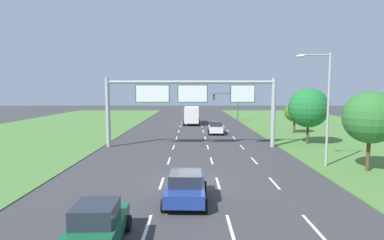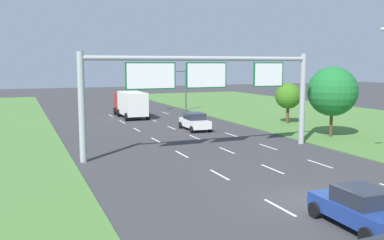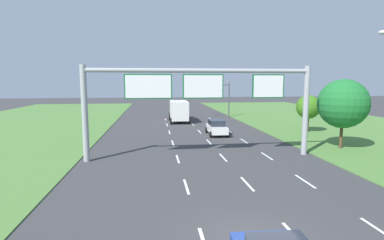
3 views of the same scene
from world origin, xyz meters
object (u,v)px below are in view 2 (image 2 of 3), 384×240
object	(u,v)px
car_near_red	(195,121)
roadside_tree_far	(288,96)
traffic_light_mast	(172,82)
sign_gantry	(204,82)
roadside_tree_mid	(332,91)
box_truck	(131,103)
car_mid_lane	(360,207)

from	to	relation	value
car_near_red	roadside_tree_far	distance (m)	10.87
traffic_light_mast	roadside_tree_far	world-z (taller)	traffic_light_mast
traffic_light_mast	roadside_tree_far	size ratio (longest dim) A/B	1.31
sign_gantry	traffic_light_mast	distance (m)	26.43
traffic_light_mast	roadside_tree_mid	xyz separation A→B (m)	(5.75, -24.09, 0.05)
box_truck	roadside_tree_mid	distance (m)	23.52
sign_gantry	roadside_tree_far	size ratio (longest dim) A/B	4.04
car_near_red	sign_gantry	xyz separation A→B (m)	(-3.28, -9.51, 4.11)
box_truck	car_near_red	bearing A→B (deg)	-74.15
roadside_tree_mid	sign_gantry	bearing A→B (deg)	-173.41
car_mid_lane	roadside_tree_far	size ratio (longest dim) A/B	0.95
box_truck	sign_gantry	distance (m)	21.52
box_truck	traffic_light_mast	distance (m)	8.23
car_mid_lane	roadside_tree_far	xyz separation A→B (m)	(14.14, 25.08, 2.12)
traffic_light_mast	roadside_tree_far	xyz separation A→B (m)	(7.19, -15.71, -0.96)
roadside_tree_mid	car_near_red	bearing A→B (deg)	138.85
car_near_red	roadside_tree_mid	size ratio (longest dim) A/B	0.69
traffic_light_mast	roadside_tree_mid	size ratio (longest dim) A/B	0.93
car_near_red	traffic_light_mast	xyz separation A→B (m)	(3.48, 16.03, 3.03)
sign_gantry	traffic_light_mast	xyz separation A→B (m)	(6.75, 25.53, -1.07)
traffic_light_mast	sign_gantry	bearing A→B (deg)	-104.81
car_mid_lane	roadside_tree_mid	size ratio (longest dim) A/B	0.67
box_truck	car_mid_lane	bearing A→B (deg)	-89.84
car_near_red	box_truck	world-z (taller)	box_truck
car_near_red	traffic_light_mast	world-z (taller)	traffic_light_mast
car_near_red	sign_gantry	world-z (taller)	sign_gantry
car_near_red	box_truck	distance (m)	12.22
car_mid_lane	roadside_tree_far	world-z (taller)	roadside_tree_far
car_mid_lane	roadside_tree_mid	world-z (taller)	roadside_tree_mid
car_near_red	box_truck	bearing A→B (deg)	106.64
car_mid_lane	box_truck	distance (m)	36.54
car_mid_lane	sign_gantry	bearing A→B (deg)	90.81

